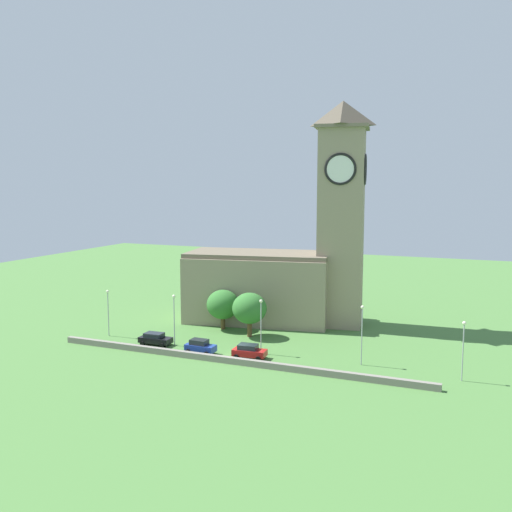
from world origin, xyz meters
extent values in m
plane|color=#477538|center=(0.00, 15.00, 0.00)|extent=(200.00, 200.00, 0.00)
cube|color=gray|center=(-5.39, 20.21, 5.33)|extent=(24.64, 15.13, 10.66)
cube|color=#675C4A|center=(-5.39, 20.21, 11.01)|extent=(24.49, 14.23, 0.70)
cube|color=gray|center=(7.67, 22.44, 15.39)|extent=(7.96, 7.96, 30.78)
cube|color=#736753|center=(7.67, 22.44, 31.03)|extent=(9.23, 9.23, 0.50)
pyramid|color=brown|center=(7.67, 22.44, 33.18)|extent=(8.36, 8.36, 3.79)
cylinder|color=white|center=(8.26, 18.99, 24.63)|extent=(4.37, 0.86, 4.41)
torus|color=black|center=(8.26, 18.99, 24.63)|extent=(4.81, 1.20, 4.81)
cylinder|color=white|center=(11.13, 23.03, 24.63)|extent=(0.86, 4.37, 4.41)
torus|color=black|center=(11.13, 23.03, 24.63)|extent=(1.20, 4.81, 4.81)
cube|color=gray|center=(0.00, -2.40, 0.41)|extent=(50.76, 0.70, 0.82)
cube|color=black|center=(-13.28, 1.22, 0.69)|extent=(4.66, 2.08, 0.76)
cube|color=#1E232B|center=(-13.51, 1.21, 1.37)|extent=(2.63, 1.78, 0.60)
cylinder|color=black|center=(-11.74, 2.24, 0.30)|extent=(0.62, 0.37, 0.61)
cylinder|color=black|center=(-11.68, 0.30, 0.30)|extent=(0.62, 0.37, 0.61)
cylinder|color=black|center=(-14.87, 2.14, 0.30)|extent=(0.62, 0.37, 0.61)
cylinder|color=black|center=(-14.81, 0.20, 0.30)|extent=(0.62, 0.37, 0.61)
cube|color=#233D9E|center=(-5.45, -0.08, 0.78)|extent=(4.12, 1.84, 0.86)
cube|color=#1E232B|center=(-5.66, -0.07, 1.55)|extent=(2.32, 1.59, 0.69)
cylinder|color=black|center=(-4.04, 0.76, 0.35)|extent=(0.70, 0.33, 0.69)
cylinder|color=black|center=(-4.08, -0.98, 0.35)|extent=(0.70, 0.33, 0.69)
cylinder|color=black|center=(-6.82, 0.83, 0.35)|extent=(0.70, 0.33, 0.69)
cylinder|color=black|center=(-6.86, -0.92, 0.35)|extent=(0.70, 0.33, 0.69)
cube|color=red|center=(1.37, 0.56, 0.74)|extent=(4.48, 2.25, 0.83)
cube|color=#1E232B|center=(1.15, 0.54, 1.49)|extent=(2.56, 1.87, 0.66)
cylinder|color=black|center=(2.77, 1.63, 0.33)|extent=(0.69, 0.40, 0.66)
cylinder|color=black|center=(2.92, -0.28, 0.33)|extent=(0.69, 0.40, 0.66)
cylinder|color=black|center=(-0.18, 1.40, 0.33)|extent=(0.69, 0.40, 0.66)
cylinder|color=black|center=(-0.02, -0.51, 0.33)|extent=(0.69, 0.40, 0.66)
cylinder|color=#9EA0A5|center=(-22.22, 2.54, 3.24)|extent=(0.14, 0.14, 6.48)
sphere|color=#F4EFCC|center=(-22.22, 2.54, 6.70)|extent=(0.44, 0.44, 0.44)
cylinder|color=#9EA0A5|center=(-10.57, 1.85, 3.39)|extent=(0.14, 0.14, 6.78)
sphere|color=#F4EFCC|center=(-10.57, 1.85, 7.00)|extent=(0.44, 0.44, 0.44)
cylinder|color=#9EA0A5|center=(1.99, 2.96, 3.45)|extent=(0.14, 0.14, 6.90)
sphere|color=#F4EFCC|center=(1.99, 2.96, 7.12)|extent=(0.44, 0.44, 0.44)
cylinder|color=#9EA0A5|center=(15.33, 3.36, 3.56)|extent=(0.14, 0.14, 7.12)
sphere|color=#F4EFCC|center=(15.33, 3.36, 7.34)|extent=(0.44, 0.44, 0.44)
cylinder|color=#9EA0A5|center=(27.21, 2.02, 3.28)|extent=(0.14, 0.14, 6.55)
sphere|color=#F4EFCC|center=(27.21, 2.02, 6.77)|extent=(0.44, 0.44, 0.44)
cylinder|color=brown|center=(-2.77, 10.23, 1.18)|extent=(0.71, 0.71, 2.36)
ellipsoid|color=#33702D|center=(-2.77, 10.23, 4.27)|extent=(5.09, 5.09, 4.59)
cylinder|color=brown|center=(-8.30, 12.67, 1.01)|extent=(0.71, 0.71, 2.01)
ellipsoid|color=#33702D|center=(-8.30, 12.67, 3.91)|extent=(5.05, 5.05, 4.55)
camera|label=1|loc=(29.49, -64.98, 22.40)|focal=39.87mm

